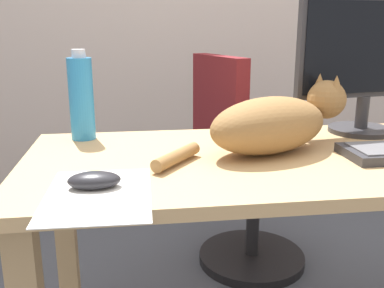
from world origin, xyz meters
The scene contains 7 objects.
desk centered at (0.00, 0.00, 0.63)m, with size 1.65×0.63×0.73m.
office_chair centered at (-0.06, 0.69, 0.41)m, with size 0.50×0.48×0.95m.
monitor centered at (0.18, 0.20, 0.96)m, with size 0.48×0.20×0.41m.
cat centered at (-0.16, 0.03, 0.81)m, with size 0.57×0.31×0.20m.
computer_mouse centered at (-0.62, -0.19, 0.75)m, with size 0.11×0.06×0.04m, color #232328.
paper_sheet centered at (-0.61, -0.23, 0.73)m, with size 0.21×0.30×0.00m, color white.
spray_bottle centered at (-0.69, 0.24, 0.85)m, with size 0.07×0.07×0.26m.
Camera 1 is at (-0.54, -1.07, 1.06)m, focal length 40.91 mm.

